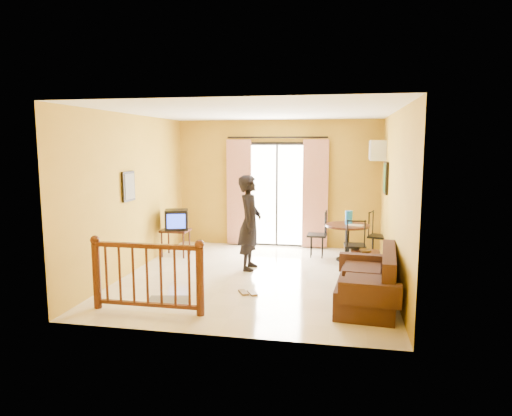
% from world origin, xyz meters
% --- Properties ---
extents(ground, '(5.00, 5.00, 0.00)m').
position_xyz_m(ground, '(0.00, 0.00, 0.00)').
color(ground, beige).
rests_on(ground, ground).
extents(room_shell, '(5.00, 5.00, 5.00)m').
position_xyz_m(room_shell, '(0.00, 0.00, 1.70)').
color(room_shell, white).
rests_on(room_shell, ground).
extents(balcony_door, '(2.25, 0.14, 2.46)m').
position_xyz_m(balcony_door, '(0.00, 2.43, 1.19)').
color(balcony_door, black).
rests_on(balcony_door, ground).
extents(tv_table, '(0.55, 0.46, 0.55)m').
position_xyz_m(tv_table, '(-1.90, 1.16, 0.47)').
color(tv_table, black).
rests_on(tv_table, ground).
extents(television, '(0.56, 0.53, 0.41)m').
position_xyz_m(television, '(-1.87, 1.15, 0.75)').
color(television, black).
rests_on(television, tv_table).
extents(picture_left, '(0.05, 0.42, 0.52)m').
position_xyz_m(picture_left, '(-2.22, -0.20, 1.55)').
color(picture_left, black).
rests_on(picture_left, room_shell).
extents(dining_table, '(0.86, 0.86, 0.72)m').
position_xyz_m(dining_table, '(1.54, 1.44, 0.57)').
color(dining_table, black).
rests_on(dining_table, ground).
extents(water_jug, '(0.14, 0.14, 0.27)m').
position_xyz_m(water_jug, '(1.57, 1.47, 0.85)').
color(water_jug, blue).
rests_on(water_jug, dining_table).
extents(serving_tray, '(0.32, 0.25, 0.02)m').
position_xyz_m(serving_tray, '(1.69, 1.34, 0.73)').
color(serving_tray, beige).
rests_on(serving_tray, dining_table).
extents(dining_chairs, '(1.68, 1.39, 0.95)m').
position_xyz_m(dining_chairs, '(1.60, 1.36, 0.00)').
color(dining_chairs, black).
rests_on(dining_chairs, ground).
extents(air_conditioner, '(0.31, 0.60, 0.40)m').
position_xyz_m(air_conditioner, '(2.09, 1.95, 2.15)').
color(air_conditioner, silver).
rests_on(air_conditioner, room_shell).
extents(botanical_print, '(0.05, 0.50, 0.60)m').
position_xyz_m(botanical_print, '(2.22, 1.30, 1.65)').
color(botanical_print, black).
rests_on(botanical_print, room_shell).
extents(coffee_table, '(0.50, 0.90, 0.40)m').
position_xyz_m(coffee_table, '(1.85, 0.31, 0.27)').
color(coffee_table, black).
rests_on(coffee_table, ground).
extents(bowl, '(0.23, 0.23, 0.06)m').
position_xyz_m(bowl, '(1.85, 0.44, 0.43)').
color(bowl, brown).
rests_on(bowl, coffee_table).
extents(sofa, '(0.91, 1.74, 0.80)m').
position_xyz_m(sofa, '(1.85, -1.07, 0.30)').
color(sofa, '#331B13').
rests_on(sofa, ground).
extents(standing_person, '(0.42, 0.63, 1.72)m').
position_xyz_m(standing_person, '(-0.21, 0.47, 0.86)').
color(standing_person, black).
rests_on(standing_person, ground).
extents(stair_balustrade, '(1.63, 0.13, 1.04)m').
position_xyz_m(stair_balustrade, '(-1.15, -1.90, 0.56)').
color(stair_balustrade, '#471E0F').
rests_on(stair_balustrade, ground).
extents(doormat, '(0.66, 0.50, 0.02)m').
position_xyz_m(doormat, '(-1.03, -1.46, 0.01)').
color(doormat, '#605A4D').
rests_on(doormat, ground).
extents(sandals, '(0.35, 0.27, 0.03)m').
position_xyz_m(sandals, '(0.04, -0.91, 0.01)').
color(sandals, brown).
rests_on(sandals, ground).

